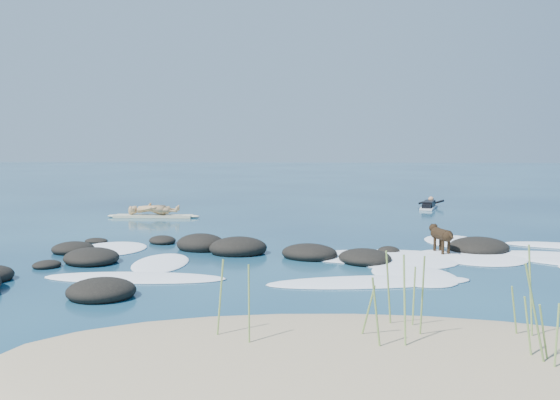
{
  "coord_description": "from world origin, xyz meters",
  "views": [
    {
      "loc": [
        -0.56,
        -15.2,
        2.58
      ],
      "look_at": [
        -1.67,
        4.0,
        0.9
      ],
      "focal_mm": 40.0,
      "sensor_mm": 36.0,
      "label": 1
    }
  ],
  "objects": [
    {
      "name": "sand_dune",
      "position": [
        0.0,
        -8.2,
        0.0
      ],
      "size": [
        9.0,
        4.4,
        0.6
      ],
      "primitive_type": "ellipsoid",
      "color": "#9E8966",
      "rests_on": "ground"
    },
    {
      "name": "dog",
      "position": [
        2.4,
        -0.35,
        0.48
      ],
      "size": [
        0.5,
        1.11,
        0.72
      ],
      "rotation": [
        0.0,
        0.0,
        1.87
      ],
      "color": "black",
      "rests_on": "ground"
    },
    {
      "name": "breaking_foam",
      "position": [
        1.44,
        -1.23,
        0.01
      ],
      "size": [
        14.0,
        7.32,
        0.12
      ],
      "color": "white",
      "rests_on": "ground"
    },
    {
      "name": "standing_surfer_rig",
      "position": [
        -6.39,
        6.76,
        0.76
      ],
      "size": [
        3.36,
        0.66,
        1.92
      ],
      "rotation": [
        0.0,
        0.0,
        -0.0
      ],
      "color": "beige",
      "rests_on": "ground"
    },
    {
      "name": "reef_rocks",
      "position": [
        -2.59,
        -1.89,
        0.12
      ],
      "size": [
        14.29,
        7.44,
        0.61
      ],
      "color": "black",
      "rests_on": "ground"
    },
    {
      "name": "ground",
      "position": [
        0.0,
        0.0,
        0.0
      ],
      "size": [
        160.0,
        160.0,
        0.0
      ],
      "primitive_type": "plane",
      "color": "#0A2642",
      "rests_on": "ground"
    },
    {
      "name": "dune_grass",
      "position": [
        0.73,
        -7.91,
        0.63
      ],
      "size": [
        3.91,
        1.61,
        1.24
      ],
      "color": "#7DA14E",
      "rests_on": "ground"
    },
    {
      "name": "paddling_surfer_rig",
      "position": [
        4.1,
        10.7,
        0.14
      ],
      "size": [
        1.32,
        2.44,
        0.42
      ],
      "rotation": [
        0.0,
        0.0,
        1.28
      ],
      "color": "silver",
      "rests_on": "ground"
    }
  ]
}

